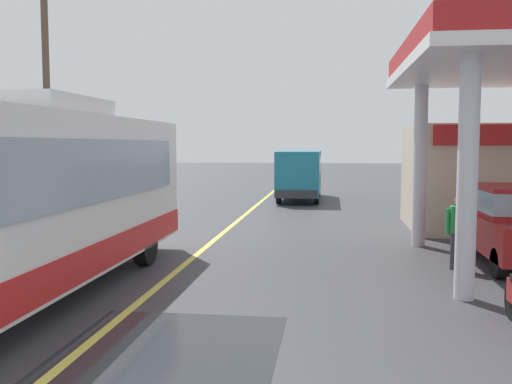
# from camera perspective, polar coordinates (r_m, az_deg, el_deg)

# --- Properties ---
(ground) EXTENTS (120.00, 120.00, 0.00)m
(ground) POSITION_cam_1_polar(r_m,az_deg,el_deg) (24.25, -0.43, -1.75)
(ground) COLOR #38383D
(lane_divider_stripe) EXTENTS (0.16, 50.00, 0.01)m
(lane_divider_stripe) POSITION_cam_1_polar(r_m,az_deg,el_deg) (19.35, -2.47, -3.42)
(lane_divider_stripe) COLOR #D8CC4C
(lane_divider_stripe) RESTS_ON ground
(coach_bus_main) EXTENTS (2.60, 11.04, 3.69)m
(coach_bus_main) POSITION_cam_1_polar(r_m,az_deg,el_deg) (10.62, -22.60, -1.28)
(coach_bus_main) COLOR white
(coach_bus_main) RESTS_ON ground
(minibus_opposing_lane) EXTENTS (2.04, 6.13, 2.44)m
(minibus_opposing_lane) POSITION_cam_1_polar(r_m,az_deg,el_deg) (28.39, 4.46, 2.18)
(minibus_opposing_lane) COLOR teal
(minibus_opposing_lane) RESTS_ON ground
(pedestrian_near_pump) EXTENTS (0.55, 0.22, 1.66)m
(pedestrian_near_pump) POSITION_cam_1_polar(r_m,az_deg,el_deg) (13.30, 19.73, -3.45)
(pedestrian_near_pump) COLOR #33333F
(pedestrian_near_pump) RESTS_ON ground
(utility_pole_roadside) EXTENTS (1.80, 0.24, 8.75)m
(utility_pole_roadside) POSITION_cam_1_polar(r_m,az_deg,el_deg) (21.38, -20.36, 9.31)
(utility_pole_roadside) COLOR brown
(utility_pole_roadside) RESTS_ON ground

